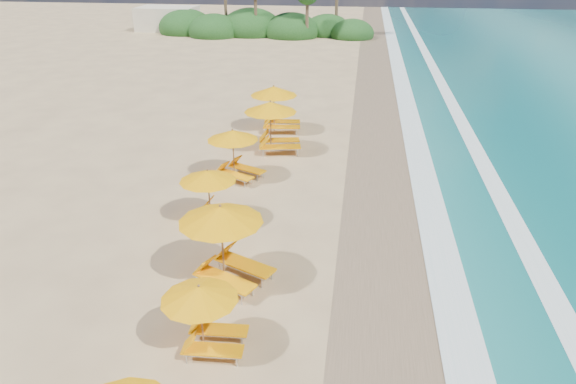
% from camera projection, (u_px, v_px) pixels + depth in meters
% --- Properties ---
extents(ground, '(160.00, 160.00, 0.00)m').
position_uv_depth(ground, '(288.00, 220.00, 20.00)').
color(ground, tan).
rests_on(ground, ground).
extents(wet_sand, '(4.00, 160.00, 0.01)m').
position_uv_depth(wet_sand, '(394.00, 227.00, 19.48)').
color(wet_sand, '#8E7354').
rests_on(wet_sand, ground).
extents(surf_foam, '(4.00, 160.00, 0.01)m').
position_uv_depth(surf_foam, '(469.00, 232.00, 19.13)').
color(surf_foam, white).
rests_on(surf_foam, ground).
extents(station_1, '(2.21, 2.06, 1.99)m').
position_uv_depth(station_1, '(207.00, 314.00, 13.15)').
color(station_1, olive).
rests_on(station_1, ground).
extents(station_2, '(3.42, 3.40, 2.61)m').
position_uv_depth(station_2, '(227.00, 240.00, 15.77)').
color(station_2, olive).
rests_on(station_2, ground).
extents(station_3, '(2.50, 2.36, 2.14)m').
position_uv_depth(station_3, '(213.00, 193.00, 19.41)').
color(station_3, olive).
rests_on(station_3, ground).
extents(station_4, '(3.03, 3.02, 2.30)m').
position_uv_depth(station_4, '(236.00, 151.00, 23.12)').
color(station_4, olive).
rests_on(station_4, ground).
extents(station_5, '(3.21, 3.07, 2.66)m').
position_uv_depth(station_5, '(275.00, 123.00, 26.15)').
color(station_5, olive).
rests_on(station_5, ground).
extents(station_6, '(3.04, 2.87, 2.63)m').
position_uv_depth(station_6, '(278.00, 106.00, 29.11)').
color(station_6, olive).
rests_on(station_6, ground).
extents(treeline, '(25.80, 8.80, 9.74)m').
position_uv_depth(treeline, '(259.00, 26.00, 61.65)').
color(treeline, '#163D14').
rests_on(treeline, ground).
extents(beach_building, '(7.00, 5.00, 2.80)m').
position_uv_depth(beach_building, '(168.00, 19.00, 65.26)').
color(beach_building, beige).
rests_on(beach_building, ground).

